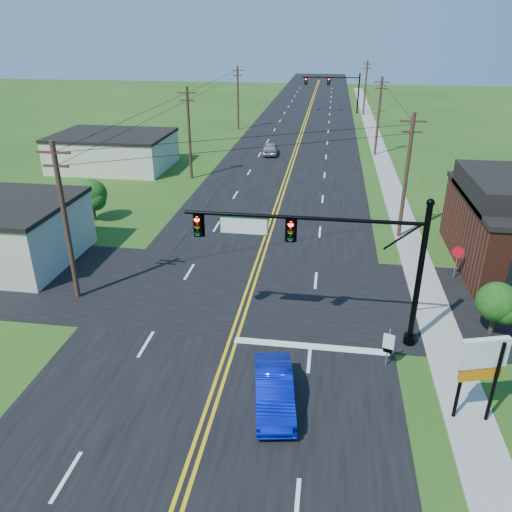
% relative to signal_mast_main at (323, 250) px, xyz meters
% --- Properties ---
extents(ground, '(260.00, 260.00, 0.00)m').
position_rel_signal_mast_main_xyz_m(ground, '(-4.34, -8.00, -4.75)').
color(ground, '#1C4714').
rests_on(ground, ground).
extents(road_main, '(16.00, 220.00, 0.04)m').
position_rel_signal_mast_main_xyz_m(road_main, '(-4.34, 42.00, -4.73)').
color(road_main, black).
rests_on(road_main, ground).
extents(road_cross, '(70.00, 10.00, 0.04)m').
position_rel_signal_mast_main_xyz_m(road_cross, '(-4.34, 4.00, -4.73)').
color(road_cross, black).
rests_on(road_cross, ground).
extents(sidewalk, '(2.00, 160.00, 0.08)m').
position_rel_signal_mast_main_xyz_m(sidewalk, '(6.16, 32.00, -4.71)').
color(sidewalk, gray).
rests_on(sidewalk, ground).
extents(signal_mast_main, '(11.30, 0.60, 7.48)m').
position_rel_signal_mast_main_xyz_m(signal_mast_main, '(0.00, 0.00, 0.00)').
color(signal_mast_main, black).
rests_on(signal_mast_main, ground).
extents(signal_mast_far, '(10.98, 0.60, 7.48)m').
position_rel_signal_mast_main_xyz_m(signal_mast_far, '(0.10, 72.00, -0.20)').
color(signal_mast_far, black).
rests_on(signal_mast_far, ground).
extents(cream_bldg_far, '(12.20, 9.20, 3.70)m').
position_rel_signal_mast_main_xyz_m(cream_bldg_far, '(-23.34, 30.00, -2.89)').
color(cream_bldg_far, beige).
rests_on(cream_bldg_far, ground).
extents(utility_pole_left_a, '(1.80, 0.28, 9.00)m').
position_rel_signal_mast_main_xyz_m(utility_pole_left_a, '(-13.84, 2.00, -0.03)').
color(utility_pole_left_a, '#322416').
rests_on(utility_pole_left_a, ground).
extents(utility_pole_left_b, '(1.80, 0.28, 9.00)m').
position_rel_signal_mast_main_xyz_m(utility_pole_left_b, '(-13.84, 27.00, -0.03)').
color(utility_pole_left_b, '#322416').
rests_on(utility_pole_left_b, ground).
extents(utility_pole_left_c, '(1.80, 0.28, 9.00)m').
position_rel_signal_mast_main_xyz_m(utility_pole_left_c, '(-13.84, 54.00, -0.03)').
color(utility_pole_left_c, '#322416').
rests_on(utility_pole_left_c, ground).
extents(utility_pole_right_a, '(1.80, 0.28, 9.00)m').
position_rel_signal_mast_main_xyz_m(utility_pole_right_a, '(5.46, 14.00, -0.03)').
color(utility_pole_right_a, '#322416').
rests_on(utility_pole_right_a, ground).
extents(utility_pole_right_b, '(1.80, 0.28, 9.00)m').
position_rel_signal_mast_main_xyz_m(utility_pole_right_b, '(5.46, 40.00, -0.03)').
color(utility_pole_right_b, '#322416').
rests_on(utility_pole_right_b, ground).
extents(utility_pole_right_c, '(1.80, 0.28, 9.00)m').
position_rel_signal_mast_main_xyz_m(utility_pole_right_c, '(5.46, 70.00, -0.03)').
color(utility_pole_right_c, '#322416').
rests_on(utility_pole_right_c, ground).
extents(tree_right_back, '(3.00, 3.00, 4.10)m').
position_rel_signal_mast_main_xyz_m(tree_right_back, '(11.66, 18.00, -2.15)').
color(tree_right_back, '#322416').
rests_on(tree_right_back, ground).
extents(shrub_corner, '(2.00, 2.00, 2.86)m').
position_rel_signal_mast_main_xyz_m(shrub_corner, '(8.66, 1.50, -2.90)').
color(shrub_corner, '#322416').
rests_on(shrub_corner, ground).
extents(tree_left, '(2.40, 2.40, 3.37)m').
position_rel_signal_mast_main_xyz_m(tree_left, '(-18.34, 14.00, -2.59)').
color(tree_left, '#322416').
rests_on(tree_left, ground).
extents(blue_car, '(2.24, 4.60, 1.45)m').
position_rel_signal_mast_main_xyz_m(blue_car, '(-1.64, -5.33, -4.02)').
color(blue_car, '#0815AF').
rests_on(blue_car, ground).
extents(distant_car, '(2.10, 4.47, 1.48)m').
position_rel_signal_mast_main_xyz_m(distant_car, '(-7.12, 38.38, -4.01)').
color(distant_car, '#B3B3B8').
rests_on(distant_car, ground).
extents(route_sign, '(0.49, 0.19, 2.02)m').
position_rel_signal_mast_main_xyz_m(route_sign, '(3.16, -2.02, -3.57)').
color(route_sign, slate).
rests_on(route_sign, ground).
extents(stop_sign, '(0.74, 0.32, 2.20)m').
position_rel_signal_mast_main_xyz_m(stop_sign, '(8.08, 7.51, -3.17)').
color(stop_sign, slate).
rests_on(stop_sign, ground).
extents(pylon_sign, '(1.85, 0.78, 3.80)m').
position_rel_signal_mast_main_xyz_m(pylon_sign, '(6.16, -5.00, -1.97)').
color(pylon_sign, black).
rests_on(pylon_sign, ground).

